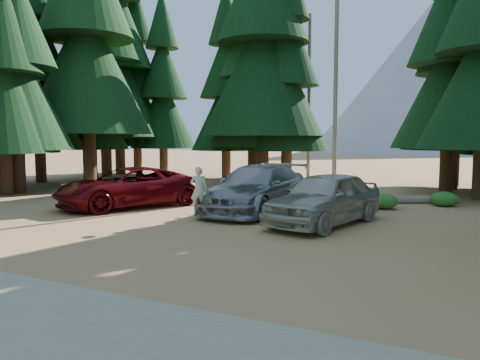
% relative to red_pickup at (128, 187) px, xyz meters
% --- Properties ---
extents(ground, '(160.00, 160.00, 0.00)m').
position_rel_red_pickup_xyz_m(ground, '(4.64, -3.61, -0.79)').
color(ground, '#B5884C').
rests_on(ground, ground).
extents(forest_belt_north, '(36.00, 7.00, 22.00)m').
position_rel_red_pickup_xyz_m(forest_belt_north, '(4.64, 11.39, -0.79)').
color(forest_belt_north, black).
rests_on(forest_belt_north, ground).
extents(snag_front, '(0.24, 0.24, 12.00)m').
position_rel_red_pickup_xyz_m(snag_front, '(5.44, 10.89, 5.21)').
color(snag_front, gray).
rests_on(snag_front, ground).
extents(snag_back, '(0.20, 0.20, 10.00)m').
position_rel_red_pickup_xyz_m(snag_back, '(3.44, 12.39, 4.21)').
color(snag_back, gray).
rests_on(snag_back, ground).
extents(mountain_peak, '(48.00, 50.00, 28.00)m').
position_rel_red_pickup_xyz_m(mountain_peak, '(2.05, 84.62, 11.91)').
color(mountain_peak, gray).
rests_on(mountain_peak, ground).
extents(red_pickup, '(4.78, 6.30, 1.59)m').
position_rel_red_pickup_xyz_m(red_pickup, '(0.00, 0.00, 0.00)').
color(red_pickup, '#5C070D').
rests_on(red_pickup, ground).
extents(silver_minivan_center, '(2.49, 5.99, 1.73)m').
position_rel_red_pickup_xyz_m(silver_minivan_center, '(5.07, 1.26, 0.07)').
color(silver_minivan_center, gray).
rests_on(silver_minivan_center, ground).
extents(silver_minivan_right, '(3.08, 5.29, 1.69)m').
position_rel_red_pickup_xyz_m(silver_minivan_right, '(8.11, -0.21, 0.05)').
color(silver_minivan_right, '#B7B4A3').
rests_on(silver_minivan_right, ground).
extents(frisbee_player, '(0.68, 0.56, 2.09)m').
position_rel_red_pickup_xyz_m(frisbee_player, '(4.12, -1.31, 0.24)').
color(frisbee_player, beige).
rests_on(frisbee_player, ground).
extents(log_left, '(4.25, 0.39, 0.30)m').
position_rel_red_pickup_xyz_m(log_left, '(3.76, 5.27, -0.64)').
color(log_left, gray).
rests_on(log_left, ground).
extents(log_mid, '(3.03, 2.31, 0.29)m').
position_rel_red_pickup_xyz_m(log_mid, '(2.97, 6.59, -0.65)').
color(log_mid, gray).
rests_on(log_mid, ground).
extents(log_right, '(4.77, 2.74, 0.33)m').
position_rel_red_pickup_xyz_m(log_right, '(9.46, 5.82, -0.63)').
color(log_right, gray).
rests_on(log_right, ground).
extents(shrub_far_left, '(1.00, 1.00, 0.55)m').
position_rel_red_pickup_xyz_m(shrub_far_left, '(-3.10, 3.79, -0.52)').
color(shrub_far_left, '#1D611D').
rests_on(shrub_far_left, ground).
extents(shrub_left, '(0.76, 0.76, 0.42)m').
position_rel_red_pickup_xyz_m(shrub_left, '(0.76, 6.06, -0.59)').
color(shrub_left, '#1D611D').
rests_on(shrub_left, ground).
extents(shrub_center_left, '(0.91, 0.91, 0.50)m').
position_rel_red_pickup_xyz_m(shrub_center_left, '(0.72, 4.13, -0.54)').
color(shrub_center_left, '#1D611D').
rests_on(shrub_center_left, ground).
extents(shrub_center_right, '(0.98, 0.98, 0.54)m').
position_rel_red_pickup_xyz_m(shrub_center_right, '(7.82, 5.66, -0.53)').
color(shrub_center_right, '#1D611D').
rests_on(shrub_center_right, ground).
extents(shrub_right, '(1.09, 1.09, 0.60)m').
position_rel_red_pickup_xyz_m(shrub_right, '(9.24, 4.07, -0.49)').
color(shrub_right, '#1D611D').
rests_on(shrub_right, ground).
extents(shrub_far_right, '(1.07, 1.07, 0.59)m').
position_rel_red_pickup_xyz_m(shrub_far_right, '(11.32, 5.90, -0.50)').
color(shrub_far_right, '#1D611D').
rests_on(shrub_far_right, ground).
extents(shrub_edge_west, '(0.80, 0.80, 0.44)m').
position_rel_red_pickup_xyz_m(shrub_edge_west, '(-5.29, 2.02, -0.57)').
color(shrub_edge_west, '#1D611D').
rests_on(shrub_edge_west, ground).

